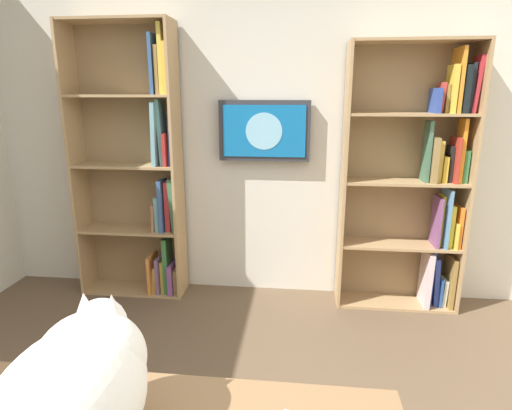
% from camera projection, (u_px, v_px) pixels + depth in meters
% --- Properties ---
extents(wall_back, '(4.52, 0.06, 2.70)m').
position_uv_depth(wall_back, '(263.00, 130.00, 3.31)').
color(wall_back, silver).
rests_on(wall_back, ground).
extents(bookshelf_left, '(0.91, 0.28, 1.99)m').
position_uv_depth(bookshelf_left, '(419.00, 183.00, 3.11)').
color(bookshelf_left, tan).
rests_on(bookshelf_left, ground).
extents(bookshelf_right, '(0.85, 0.28, 2.16)m').
position_uv_depth(bookshelf_right, '(141.00, 172.00, 3.33)').
color(bookshelf_right, tan).
rests_on(bookshelf_right, ground).
extents(wall_mounted_tv, '(0.71, 0.07, 0.46)m').
position_uv_depth(wall_mounted_tv, '(264.00, 131.00, 3.22)').
color(wall_mounted_tv, '#333338').
extents(cat, '(0.33, 0.65, 0.37)m').
position_uv_depth(cat, '(77.00, 390.00, 1.02)').
color(cat, white).
rests_on(cat, desk).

